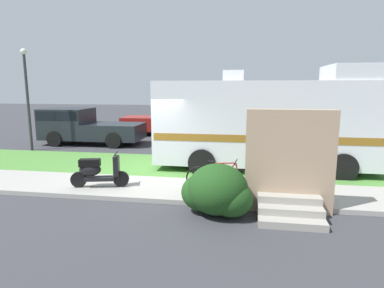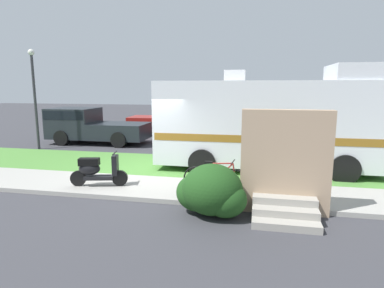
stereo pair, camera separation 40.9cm
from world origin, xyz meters
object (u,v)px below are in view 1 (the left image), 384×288
Objects in this scene: motorhome_rv at (268,122)px; street_lamp_post at (27,90)px; scooter at (97,171)px; pickup_truck_near at (83,125)px; bottle_green at (275,187)px; bicycle at (218,179)px; pickup_truck_far at (178,119)px.

street_lamp_post is (-10.44, 1.90, 1.03)m from motorhome_rv.
street_lamp_post is (-5.61, 5.08, 2.15)m from scooter.
pickup_truck_near is 11.21m from bottle_green.
motorhome_rv reaches higher than bicycle.
pickup_truck_near is 1.11× the size of street_lamp_post.
motorhome_rv reaches higher than scooter.
pickup_truck_far reaches higher than bottle_green.
pickup_truck_near is (-4.08, 7.09, 0.38)m from scooter.
bicycle is at bearing -29.48° from street_lamp_post.
motorhome_rv is 4.23× the size of bicycle.
street_lamp_post reaches higher than bottle_green.
street_lamp_post is (-8.99, 5.08, 2.23)m from bicycle.
street_lamp_post reaches higher than bicycle.
street_lamp_post is (-10.49, 4.68, 2.49)m from bottle_green.
street_lamp_post reaches higher than pickup_truck_far.
scooter is 10.89m from pickup_truck_far.
scooter is at bearing -146.58° from motorhome_rv.
scooter is at bearing -60.09° from pickup_truck_near.
pickup_truck_far is at bearing 107.04° from bicycle.
scooter is 8.19m from pickup_truck_near.
motorhome_rv is 1.65× the size of street_lamp_post.
pickup_truck_far is (4.13, 3.79, -0.00)m from pickup_truck_near.
pickup_truck_near is (-8.91, 3.91, -0.75)m from motorhome_rv.
pickup_truck_far is (0.04, 10.88, 0.38)m from scooter.
motorhome_rv is 26.39× the size of bottle_green.
scooter is at bearing -90.23° from pickup_truck_far.
pickup_truck_near is at bearing 136.45° from bicycle.
pickup_truck_near reaches higher than bottle_green.
street_lamp_post is (-1.53, -2.01, 1.77)m from pickup_truck_near.
bottle_green is at bearing 14.81° from bicycle.
bottle_green is at bearing -65.23° from pickup_truck_far.
scooter is at bearing -42.18° from street_lamp_post.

